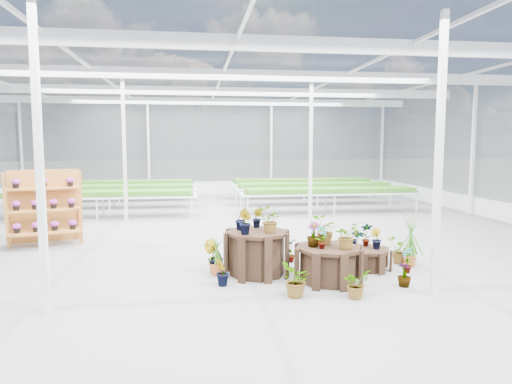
{
  "coord_description": "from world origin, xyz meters",
  "views": [
    {
      "loc": [
        -0.84,
        -10.77,
        2.45
      ],
      "look_at": [
        0.63,
        0.07,
        1.3
      ],
      "focal_mm": 32.0,
      "sensor_mm": 36.0,
      "label": 1
    }
  ],
  "objects": [
    {
      "name": "nursery_plants",
      "position": [
        1.48,
        -2.64,
        0.53
      ],
      "size": [
        4.33,
        3.2,
        1.3
      ],
      "color": "#316C1A",
      "rests_on": "ground"
    },
    {
      "name": "plinth_tall",
      "position": [
        0.3,
        -2.46,
        0.42
      ],
      "size": [
        1.43,
        1.43,
        0.83
      ],
      "primitive_type": "cylinder",
      "rotation": [
        0.0,
        0.0,
        0.19
      ],
      "color": "black",
      "rests_on": "ground"
    },
    {
      "name": "plinth_low",
      "position": [
        2.5,
        -2.36,
        0.2
      ],
      "size": [
        1.13,
        1.13,
        0.41
      ],
      "primitive_type": "cylinder",
      "rotation": [
        0.0,
        0.0,
        0.28
      ],
      "color": "black",
      "rests_on": "ground"
    },
    {
      "name": "shelf_rack",
      "position": [
        -4.47,
        0.83,
        0.91
      ],
      "size": [
        1.91,
        1.36,
        1.82
      ],
      "primitive_type": null,
      "rotation": [
        0.0,
        0.0,
        0.29
      ],
      "color": "#AE692A",
      "rests_on": "ground"
    },
    {
      "name": "ground_plane",
      "position": [
        0.0,
        0.0,
        0.0
      ],
      "size": [
        24.0,
        24.0,
        0.0
      ],
      "primitive_type": "plane",
      "color": "gray",
      "rests_on": "ground"
    },
    {
      "name": "steel_frame",
      "position": [
        0.0,
        0.0,
        2.25
      ],
      "size": [
        18.0,
        24.0,
        4.5
      ],
      "primitive_type": null,
      "color": "silver",
      "rests_on": "ground"
    },
    {
      "name": "plinth_mid",
      "position": [
        1.5,
        -3.06,
        0.32
      ],
      "size": [
        1.39,
        1.39,
        0.64
      ],
      "primitive_type": "cylinder",
      "rotation": [
        0.0,
        0.0,
        0.16
      ],
      "color": "black",
      "rests_on": "ground"
    },
    {
      "name": "nursery_benches",
      "position": [
        0.0,
        7.2,
        0.42
      ],
      "size": [
        16.0,
        7.0,
        0.84
      ],
      "primitive_type": null,
      "color": "silver",
      "rests_on": "ground"
    },
    {
      "name": "greenhouse_shell",
      "position": [
        0.0,
        0.0,
        2.25
      ],
      "size": [
        18.0,
        24.0,
        4.5
      ],
      "primitive_type": null,
      "color": "white",
      "rests_on": "ground"
    }
  ]
}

